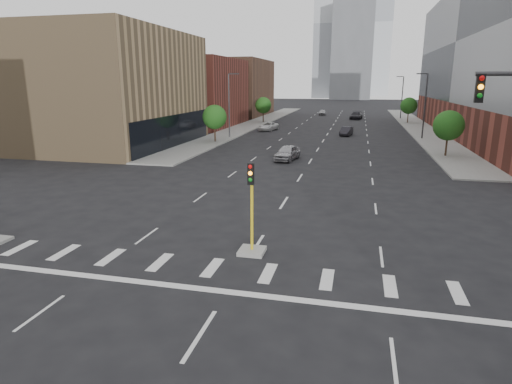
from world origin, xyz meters
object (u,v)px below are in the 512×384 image
(car_deep_right, at_px, (356,116))
(car_distant, at_px, (322,112))
(car_near_left, at_px, (287,153))
(car_mid_right, at_px, (346,131))
(car_far_left, at_px, (268,126))
(median_traffic_signal, at_px, (252,234))

(car_deep_right, xyz_separation_m, car_distant, (-8.16, 10.50, -0.12))
(car_near_left, xyz_separation_m, car_deep_right, (6.48, 52.77, 0.03))
(car_mid_right, relative_size, car_deep_right, 0.73)
(car_far_left, xyz_separation_m, car_deep_right, (14.13, 25.70, 0.12))
(car_deep_right, distance_m, car_distant, 13.30)
(median_traffic_signal, xyz_separation_m, car_near_left, (-2.44, 25.18, -0.20))
(car_mid_right, height_order, car_deep_right, car_deep_right)
(car_far_left, bearing_deg, car_deep_right, 70.56)
(car_far_left, height_order, car_deep_right, car_deep_right)
(car_distant, bearing_deg, car_deep_right, -55.10)
(car_distant, bearing_deg, median_traffic_signal, -90.27)
(car_mid_right, relative_size, car_far_left, 0.83)
(car_near_left, xyz_separation_m, car_far_left, (-7.65, 27.06, -0.09))
(median_traffic_signal, height_order, car_deep_right, median_traffic_signal)
(car_mid_right, distance_m, car_distant, 41.04)
(median_traffic_signal, height_order, car_far_left, median_traffic_signal)
(car_mid_right, xyz_separation_m, car_distant, (-7.01, 40.44, 0.02))
(median_traffic_signal, relative_size, car_distant, 1.09)
(median_traffic_signal, bearing_deg, car_near_left, 95.53)
(car_distant, bearing_deg, car_mid_right, -83.10)
(car_mid_right, height_order, car_far_left, car_far_left)
(car_mid_right, distance_m, car_deep_right, 29.95)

